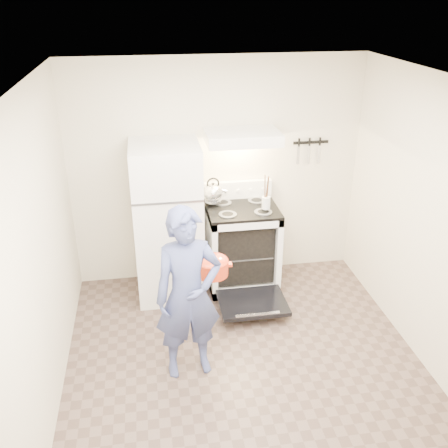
{
  "coord_description": "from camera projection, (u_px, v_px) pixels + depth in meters",
  "views": [
    {
      "loc": [
        -0.75,
        -3.36,
        3.1
      ],
      "look_at": [
        -0.05,
        1.0,
        1.0
      ],
      "focal_mm": 40.0,
      "sensor_mm": 36.0,
      "label": 1
    }
  ],
  "objects": [
    {
      "name": "oven_door",
      "position": [
        252.0,
        303.0,
        5.2
      ],
      "size": [
        0.7,
        0.54,
        0.04
      ],
      "primitive_type": "cube",
      "color": "black",
      "rests_on": "floor"
    },
    {
      "name": "tea_kettle",
      "position": [
        213.0,
        191.0,
        5.39
      ],
      "size": [
        0.25,
        0.21,
        0.31
      ],
      "primitive_type": null,
      "color": "silver",
      "rests_on": "cooktop"
    },
    {
      "name": "person",
      "position": [
        188.0,
        295.0,
        4.15
      ],
      "size": [
        0.61,
        0.44,
        1.56
      ],
      "primitive_type": "imported",
      "rotation": [
        0.0,
        0.0,
        0.13
      ],
      "color": "navy",
      "rests_on": "floor"
    },
    {
      "name": "range_hood",
      "position": [
        242.0,
        137.0,
        5.11
      ],
      "size": [
        0.76,
        0.5,
        0.12
      ],
      "primitive_type": "cube",
      "color": "white",
      "rests_on": "back_wall"
    },
    {
      "name": "cooktop",
      "position": [
        243.0,
        209.0,
        5.38
      ],
      "size": [
        0.76,
        0.65,
        0.03
      ],
      "primitive_type": "cube",
      "color": "black",
      "rests_on": "stove_body"
    },
    {
      "name": "refrigerator",
      "position": [
        168.0,
        222.0,
        5.28
      ],
      "size": [
        0.7,
        0.7,
        1.7
      ],
      "primitive_type": "cube",
      "color": "white",
      "rests_on": "floor"
    },
    {
      "name": "pizza_stone",
      "position": [
        237.0,
        253.0,
        5.49
      ],
      "size": [
        0.3,
        0.3,
        0.02
      ],
      "primitive_type": "cylinder",
      "color": "#88694D",
      "rests_on": "oven_rack"
    },
    {
      "name": "backsplash",
      "position": [
        238.0,
        190.0,
        5.58
      ],
      "size": [
        0.76,
        0.07,
        0.2
      ],
      "primitive_type": "cube",
      "color": "white",
      "rests_on": "cooktop"
    },
    {
      "name": "stove_body",
      "position": [
        242.0,
        248.0,
        5.58
      ],
      "size": [
        0.76,
        0.65,
        0.92
      ],
      "primitive_type": "cube",
      "color": "white",
      "rests_on": "floor"
    },
    {
      "name": "oven_rack",
      "position": [
        242.0,
        249.0,
        5.59
      ],
      "size": [
        0.6,
        0.52,
        0.01
      ],
      "primitive_type": "cube",
      "color": "slate",
      "rests_on": "stove_body"
    },
    {
      "name": "floor",
      "position": [
        247.0,
        373.0,
        4.43
      ],
      "size": [
        3.6,
        3.6,
        0.0
      ],
      "primitive_type": "plane",
      "color": "brown",
      "rests_on": "ground"
    },
    {
      "name": "knife_strip",
      "position": [
        311.0,
        142.0,
        5.51
      ],
      "size": [
        0.4,
        0.02,
        0.03
      ],
      "primitive_type": "cube",
      "color": "black",
      "rests_on": "back_wall"
    },
    {
      "name": "back_wall",
      "position": [
        217.0,
        173.0,
        5.5
      ],
      "size": [
        3.2,
        0.02,
        2.5
      ],
      "primitive_type": "cube",
      "color": "beige",
      "rests_on": "ground"
    },
    {
      "name": "dutch_oven",
      "position": [
        212.0,
        268.0,
        4.51
      ],
      "size": [
        0.37,
        0.3,
        0.24
      ],
      "primitive_type": null,
      "color": "red",
      "rests_on": "person"
    },
    {
      "name": "utensil_jar",
      "position": [
        266.0,
        203.0,
        5.26
      ],
      "size": [
        0.09,
        0.09,
        0.13
      ],
      "primitive_type": "cylinder",
      "rotation": [
        0.0,
        0.0,
        0.03
      ],
      "color": "silver",
      "rests_on": "cooktop"
    }
  ]
}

